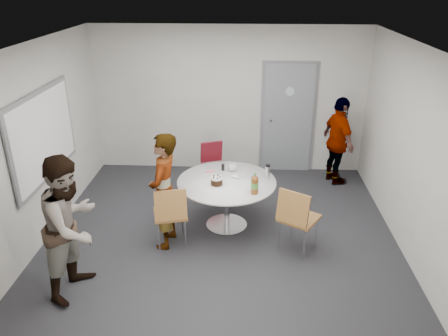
# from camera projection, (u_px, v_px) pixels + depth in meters

# --- Properties ---
(floor) EXTENTS (5.00, 5.00, 0.00)m
(floor) POSITION_uv_depth(u_px,v_px,m) (221.00, 238.00, 6.31)
(floor) COLOR black
(floor) RESTS_ON ground
(ceiling) EXTENTS (5.00, 5.00, 0.00)m
(ceiling) POSITION_uv_depth(u_px,v_px,m) (221.00, 46.00, 5.20)
(ceiling) COLOR silver
(ceiling) RESTS_ON wall_back
(wall_back) EXTENTS (5.00, 0.00, 5.00)m
(wall_back) POSITION_uv_depth(u_px,v_px,m) (229.00, 100.00, 8.03)
(wall_back) COLOR #B6B3AD
(wall_back) RESTS_ON floor
(wall_left) EXTENTS (0.00, 5.00, 5.00)m
(wall_left) POSITION_uv_depth(u_px,v_px,m) (36.00, 147.00, 5.88)
(wall_left) COLOR #B6B3AD
(wall_left) RESTS_ON floor
(wall_right) EXTENTS (0.00, 5.00, 5.00)m
(wall_right) POSITION_uv_depth(u_px,v_px,m) (414.00, 155.00, 5.63)
(wall_right) COLOR #B6B3AD
(wall_right) RESTS_ON floor
(wall_front) EXTENTS (5.00, 0.00, 5.00)m
(wall_front) POSITION_uv_depth(u_px,v_px,m) (202.00, 268.00, 3.48)
(wall_front) COLOR #B6B3AD
(wall_front) RESTS_ON floor
(door) EXTENTS (1.02, 0.17, 2.12)m
(door) POSITION_uv_depth(u_px,v_px,m) (288.00, 119.00, 8.10)
(door) COLOR slate
(door) RESTS_ON wall_back
(whiteboard) EXTENTS (0.04, 1.90, 1.25)m
(whiteboard) POSITION_uv_depth(u_px,v_px,m) (44.00, 135.00, 6.02)
(whiteboard) COLOR slate
(whiteboard) RESTS_ON wall_left
(table) EXTENTS (1.43, 1.43, 1.06)m
(table) POSITION_uv_depth(u_px,v_px,m) (228.00, 187.00, 6.34)
(table) COLOR white
(table) RESTS_ON floor
(chair_near_left) EXTENTS (0.54, 0.57, 0.93)m
(chair_near_left) POSITION_uv_depth(u_px,v_px,m) (171.00, 211.00, 5.87)
(chair_near_left) COLOR brown
(chair_near_left) RESTS_ON floor
(chair_near_right) EXTENTS (0.64, 0.66, 0.96)m
(chair_near_right) POSITION_uv_depth(u_px,v_px,m) (296.00, 215.00, 5.74)
(chair_near_right) COLOR brown
(chair_near_right) RESTS_ON floor
(chair_far) EXTENTS (0.52, 0.55, 0.84)m
(chair_far) POSITION_uv_depth(u_px,v_px,m) (213.00, 161.00, 7.56)
(chair_far) COLOR maroon
(chair_far) RESTS_ON floor
(person_main) EXTENTS (0.46, 0.64, 1.64)m
(person_main) POSITION_uv_depth(u_px,v_px,m) (164.00, 191.00, 5.85)
(person_main) COLOR #A5C6EA
(person_main) RESTS_ON floor
(person_left) EXTENTS (0.83, 0.97, 1.73)m
(person_left) POSITION_uv_depth(u_px,v_px,m) (72.00, 226.00, 4.97)
(person_left) COLOR white
(person_left) RESTS_ON floor
(person_right) EXTENTS (0.66, 1.00, 1.58)m
(person_right) POSITION_uv_depth(u_px,v_px,m) (338.00, 141.00, 7.67)
(person_right) COLOR black
(person_right) RESTS_ON floor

